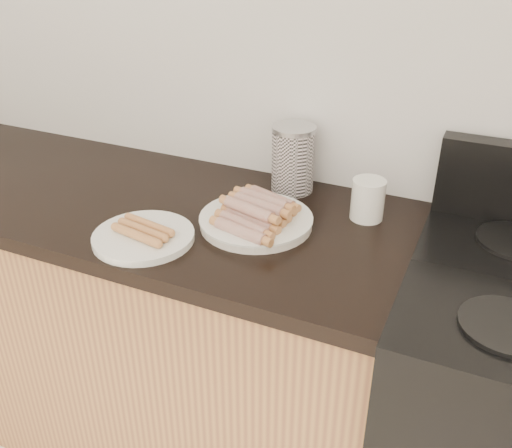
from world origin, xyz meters
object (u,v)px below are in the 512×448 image
at_px(side_plate, 144,237).
at_px(canister, 293,159).
at_px(main_plate, 256,222).
at_px(mug, 368,199).

bearing_deg(side_plate, canister, 61.41).
distance_m(main_plate, canister, 0.25).
relative_size(side_plate, mug, 2.31).
distance_m(canister, mug, 0.25).
relative_size(canister, mug, 1.77).
bearing_deg(side_plate, main_plate, 39.50).
bearing_deg(mug, canister, 161.40).
xyz_separation_m(main_plate, mug, (0.24, 0.15, 0.04)).
bearing_deg(side_plate, mug, 35.82).
height_order(main_plate, mug, mug).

